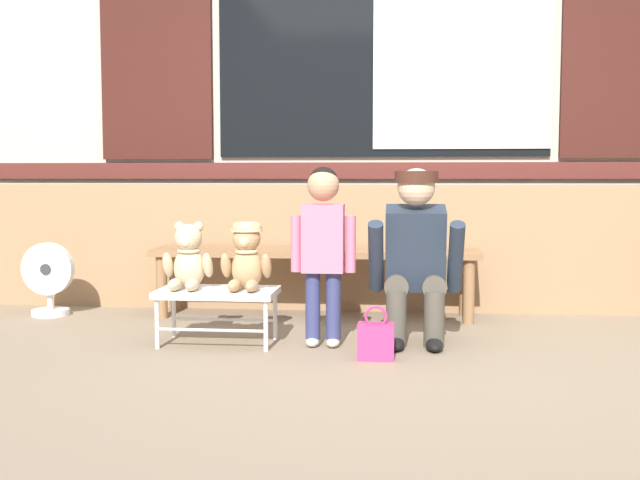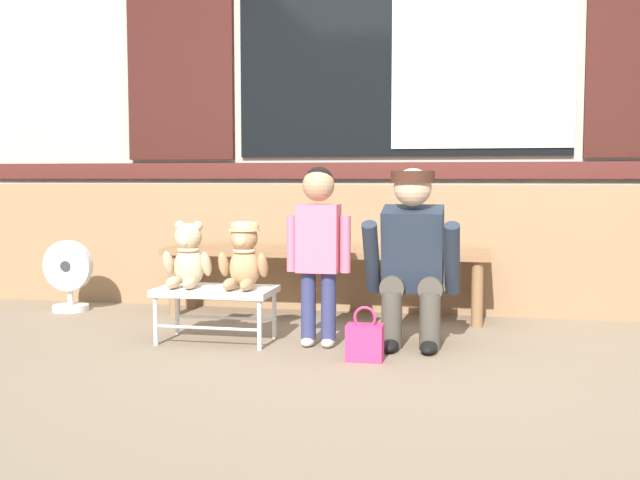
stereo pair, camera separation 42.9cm
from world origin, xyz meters
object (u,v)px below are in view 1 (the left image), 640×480
at_px(wooden_bench_long, 315,260).
at_px(teddy_bear_with_hat, 246,258).
at_px(child_standing, 323,236).
at_px(teddy_bear_plain, 188,259).
at_px(handbag_on_ground, 376,340).
at_px(floor_fan, 49,279).
at_px(adult_crouching, 417,256).
at_px(small_display_bench, 218,295).

relative_size(wooden_bench_long, teddy_bear_with_hat, 5.78).
distance_m(wooden_bench_long, child_standing, 0.88).
bearing_deg(teddy_bear_plain, handbag_on_ground, -14.72).
bearing_deg(floor_fan, adult_crouching, -14.04).
relative_size(child_standing, floor_fan, 2.00).
distance_m(wooden_bench_long, adult_crouching, 0.98).
relative_size(teddy_bear_plain, teddy_bear_with_hat, 1.00).
bearing_deg(adult_crouching, handbag_on_ground, -118.33).
bearing_deg(teddy_bear_with_hat, wooden_bench_long, 72.13).
xyz_separation_m(wooden_bench_long, handbag_on_ground, (0.43, -1.12, -0.28)).
bearing_deg(child_standing, teddy_bear_plain, -179.63).
distance_m(teddy_bear_with_hat, handbag_on_ground, 0.84).
xyz_separation_m(wooden_bench_long, small_display_bench, (-0.43, -0.85, -0.11)).
relative_size(wooden_bench_long, child_standing, 2.19).
bearing_deg(teddy_bear_plain, teddy_bear_with_hat, 0.13).
relative_size(small_display_bench, child_standing, 0.67).
bearing_deg(teddy_bear_with_hat, handbag_on_ground, -20.97).
distance_m(wooden_bench_long, small_display_bench, 0.96).
bearing_deg(teddy_bear_with_hat, child_standing, 0.55).
bearing_deg(floor_fan, small_display_bench, -28.78).
bearing_deg(adult_crouching, wooden_bench_long, 131.12).
xyz_separation_m(teddy_bear_with_hat, adult_crouching, (0.91, 0.12, 0.01)).
relative_size(wooden_bench_long, handbag_on_ground, 7.72).
xyz_separation_m(teddy_bear_plain, teddy_bear_with_hat, (0.32, 0.00, 0.01)).
bearing_deg(child_standing, adult_crouching, 12.75).
distance_m(adult_crouching, floor_fan, 2.45).
distance_m(adult_crouching, handbag_on_ground, 0.58).
relative_size(teddy_bear_with_hat, handbag_on_ground, 1.34).
bearing_deg(teddy_bear_with_hat, adult_crouching, 7.30).
height_order(teddy_bear_plain, floor_fan, teddy_bear_plain).
bearing_deg(teddy_bear_with_hat, floor_fan, 154.02).
bearing_deg(floor_fan, teddy_bear_with_hat, -25.98).
distance_m(small_display_bench, child_standing, 0.66).
bearing_deg(wooden_bench_long, adult_crouching, -48.88).
xyz_separation_m(child_standing, handbag_on_ground, (0.29, -0.27, -0.50)).
distance_m(small_display_bench, handbag_on_ground, 0.92).
relative_size(child_standing, adult_crouching, 1.01).
height_order(wooden_bench_long, small_display_bench, wooden_bench_long).
distance_m(handbag_on_ground, floor_fan, 2.37).
distance_m(teddy_bear_plain, handbag_on_ground, 1.12).
distance_m(teddy_bear_with_hat, child_standing, 0.43).
distance_m(child_standing, floor_fan, 2.03).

